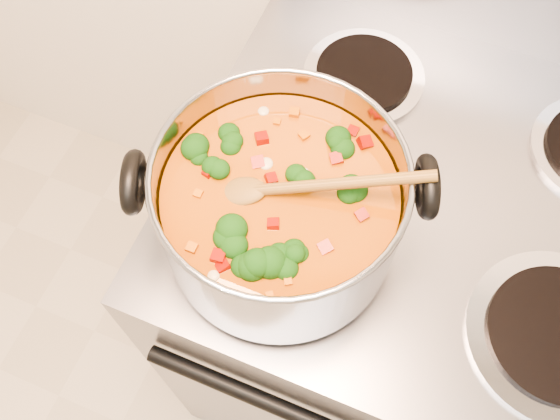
% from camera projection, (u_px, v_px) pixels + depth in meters
% --- Properties ---
extents(electric_range, '(0.74, 0.67, 1.08)m').
position_uv_depth(electric_range, '(396.00, 298.00, 1.27)').
color(electric_range, gray).
rests_on(electric_range, ground).
extents(stockpot, '(0.35, 0.29, 0.18)m').
position_uv_depth(stockpot, '(280.00, 209.00, 0.75)').
color(stockpot, '#93949A').
rests_on(stockpot, electric_range).
extents(wooden_spoon, '(0.24, 0.11, 0.08)m').
position_uv_depth(wooden_spoon, '(289.00, 188.00, 0.70)').
color(wooden_spoon, brown).
rests_on(wooden_spoon, stockpot).
extents(cooktop_crumbs, '(0.17, 0.27, 0.01)m').
position_uv_depth(cooktop_crumbs, '(231.00, 292.00, 0.80)').
color(cooktop_crumbs, black).
rests_on(cooktop_crumbs, electric_range).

